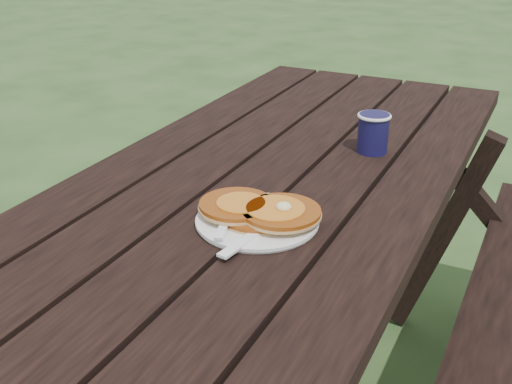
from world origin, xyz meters
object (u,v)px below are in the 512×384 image
at_px(picnic_table, 267,316).
at_px(plate, 257,221).
at_px(pancake_stack, 260,211).
at_px(coffee_cup, 373,131).

distance_m(picnic_table, plate, 0.46).
relative_size(plate, pancake_stack, 0.97).
relative_size(picnic_table, coffee_cup, 19.31).
height_order(picnic_table, pancake_stack, pancake_stack).
xyz_separation_m(picnic_table, plate, (0.09, -0.23, 0.39)).
bearing_deg(pancake_stack, plate, -107.93).
distance_m(pancake_stack, coffee_cup, 0.45).
relative_size(picnic_table, plate, 8.11).
height_order(picnic_table, plate, plate).
distance_m(picnic_table, coffee_cup, 0.52).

